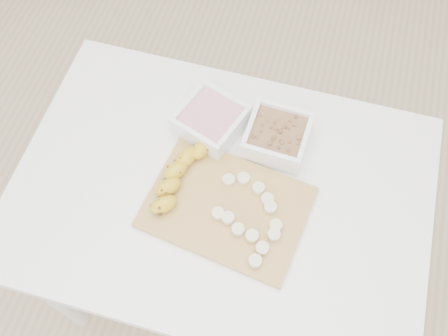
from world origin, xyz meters
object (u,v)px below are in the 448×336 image
(cutting_board, at_px, (227,207))
(banana, at_px, (179,176))
(bowl_granola, at_px, (277,136))
(table, at_px, (221,206))
(bowl_yogurt, at_px, (211,120))

(cutting_board, bearing_deg, banana, 164.36)
(cutting_board, distance_m, banana, 0.13)
(bowl_granola, bearing_deg, cutting_board, -109.21)
(table, distance_m, bowl_yogurt, 0.22)
(table, bearing_deg, bowl_granola, 58.77)
(bowl_yogurt, height_order, bowl_granola, same)
(bowl_yogurt, height_order, cutting_board, bowl_yogurt)
(cutting_board, bearing_deg, table, 123.14)
(bowl_yogurt, distance_m, cutting_board, 0.23)
(bowl_granola, bearing_deg, banana, -139.64)
(table, xyz_separation_m, bowl_yogurt, (-0.07, 0.16, 0.13))
(table, relative_size, cutting_board, 2.73)
(bowl_granola, xyz_separation_m, banana, (-0.20, -0.17, -0.00))
(bowl_granola, relative_size, banana, 0.69)
(bowl_granola, height_order, cutting_board, bowl_granola)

